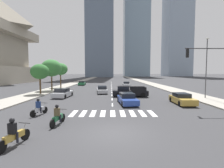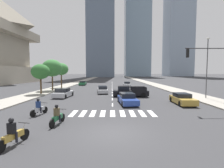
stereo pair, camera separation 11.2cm
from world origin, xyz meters
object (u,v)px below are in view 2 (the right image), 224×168
at_px(motorcycle_third, 39,109).
at_px(motorcycle_trailing, 57,117).
at_px(sedan_silver_5, 102,90).
at_px(traffic_signal_near, 215,65).
at_px(street_tree_third, 61,69).
at_px(sedan_silver_4, 127,84).
at_px(sedan_silver_1, 63,93).
at_px(sedan_gold_3, 182,99).
at_px(sedan_green_0, 82,83).
at_px(motorcycle_lead, 13,135).
at_px(street_lamp_east, 207,64).
at_px(street_tree_nearest, 40,72).
at_px(sedan_blue_2, 127,99).
at_px(street_tree_second, 52,68).
at_px(pickup_truck, 128,91).

bearing_deg(motorcycle_third, motorcycle_trailing, -119.64).
xyz_separation_m(sedan_silver_5, traffic_signal_near, (12.08, -13.39, 3.93)).
bearing_deg(street_tree_third, sedan_silver_4, 17.23).
distance_m(sedan_silver_1, traffic_signal_near, 19.96).
bearing_deg(street_tree_third, sedan_gold_3, -44.35).
distance_m(sedan_silver_5, street_tree_third, 14.56).
bearing_deg(sedan_green_0, motorcycle_trailing, -174.87).
height_order(motorcycle_third, sedan_green_0, motorcycle_third).
relative_size(motorcycle_lead, street_lamp_east, 0.26).
bearing_deg(motorcycle_third, sedan_green_0, 21.03).
height_order(street_tree_nearest, street_tree_third, street_tree_third).
relative_size(motorcycle_third, sedan_blue_2, 0.42).
xyz_separation_m(street_lamp_east, street_tree_second, (-25.40, 10.20, -0.33)).
xyz_separation_m(sedan_blue_2, sedan_silver_5, (-3.57, 10.34, -0.00)).
height_order(sedan_green_0, traffic_signal_near, traffic_signal_near).
bearing_deg(motorcycle_lead, street_lamp_east, -39.36).
relative_size(sedan_silver_5, street_lamp_east, 0.58).
bearing_deg(traffic_signal_near, sedan_silver_1, -24.99).
relative_size(sedan_silver_1, sedan_gold_3, 1.02).
height_order(sedan_gold_3, street_tree_second, street_tree_second).
distance_m(sedan_green_0, sedan_gold_3, 33.79).
bearing_deg(sedan_blue_2, motorcycle_lead, -36.88).
relative_size(sedan_silver_4, street_tree_nearest, 0.88).
distance_m(sedan_silver_4, street_tree_third, 17.36).
height_order(pickup_truck, sedan_blue_2, pickup_truck).
relative_size(pickup_truck, street_tree_second, 0.87).
xyz_separation_m(sedan_silver_5, street_tree_second, (-10.37, 3.49, 4.04)).
bearing_deg(motorcycle_trailing, street_tree_third, 25.62).
relative_size(sedan_blue_2, street_tree_third, 0.83).
bearing_deg(street_tree_nearest, street_tree_third, 90.00).
bearing_deg(motorcycle_third, traffic_signal_near, -65.27).
bearing_deg(sedan_gold_3, sedan_green_0, -148.31).
bearing_deg(street_tree_third, street_tree_second, -90.00).
distance_m(sedan_blue_2, sedan_silver_5, 10.94).
distance_m(motorcycle_trailing, street_tree_third, 29.14).
height_order(street_tree_nearest, street_tree_second, street_tree_second).
bearing_deg(sedan_silver_5, sedan_green_0, 14.56).
distance_m(motorcycle_trailing, sedan_silver_4, 33.65).
distance_m(motorcycle_lead, street_tree_second, 26.46).
relative_size(sedan_silver_5, traffic_signal_near, 0.77).
relative_size(sedan_blue_2, sedan_gold_3, 1.12).
bearing_deg(sedan_blue_2, sedan_green_0, -165.85).
distance_m(motorcycle_lead, sedan_green_0, 40.53).
xyz_separation_m(pickup_truck, traffic_signal_near, (7.75, -8.87, 3.72)).
bearing_deg(sedan_green_0, sedan_blue_2, -162.31).
bearing_deg(sedan_blue_2, sedan_silver_5, -166.69).
xyz_separation_m(motorcycle_trailing, street_tree_nearest, (-8.18, 16.29, 3.28)).
relative_size(motorcycle_third, street_tree_third, 0.34).
relative_size(sedan_gold_3, sedan_silver_5, 0.88).
bearing_deg(sedan_blue_2, street_tree_third, -150.56).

